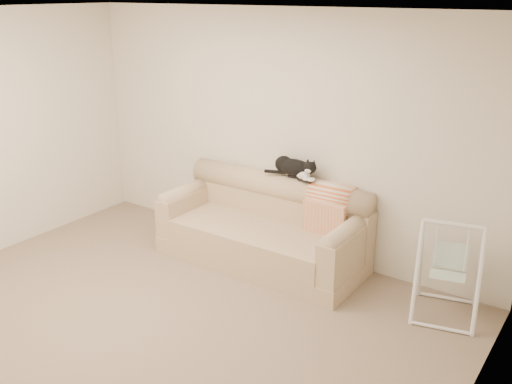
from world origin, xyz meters
TOP-DOWN VIEW (x-y plane):
  - ground_plane at (0.00, 0.00)m, footprint 5.00×5.00m
  - room_shell at (0.00, 0.00)m, footprint 5.04×4.04m
  - sofa at (0.07, 1.62)m, footprint 2.20×0.93m
  - remote_a at (0.30, 1.87)m, footprint 0.18×0.07m
  - remote_b at (0.43, 1.82)m, footprint 0.18×0.08m
  - tuxedo_cat at (0.27, 1.86)m, footprint 0.60×0.23m
  - throw_blanket at (0.73, 1.84)m, footprint 0.46×0.38m
  - baby_swing at (2.01, 1.61)m, footprint 0.66×0.69m

SIDE VIEW (x-z plane):
  - ground_plane at x=0.00m, z-range 0.00..0.00m
  - sofa at x=0.07m, z-range -0.10..0.80m
  - baby_swing at x=2.01m, z-range 0.00..0.90m
  - throw_blanket at x=0.73m, z-range 0.44..1.01m
  - remote_b at x=0.43m, z-range 0.90..0.92m
  - remote_a at x=0.30m, z-range 0.90..0.92m
  - tuxedo_cat at x=0.27m, z-range 0.89..1.13m
  - room_shell at x=0.00m, z-range 0.23..2.83m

